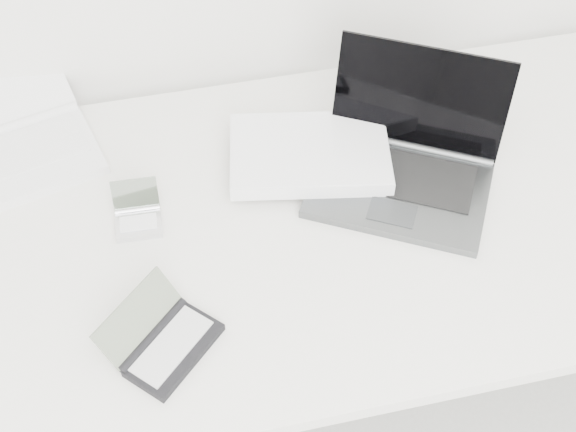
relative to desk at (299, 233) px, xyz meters
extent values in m
cube|color=white|center=(0.00, 0.00, 0.03)|extent=(1.60, 0.80, 0.03)
cylinder|color=silver|center=(0.75, 0.35, -0.33)|extent=(0.04, 0.04, 0.70)
cube|color=#515456|center=(0.20, 0.02, 0.06)|extent=(0.40, 0.36, 0.02)
cube|color=black|center=(0.21, 0.04, 0.07)|extent=(0.30, 0.24, 0.00)
cube|color=black|center=(0.27, 0.14, 0.16)|extent=(0.32, 0.22, 0.20)
cylinder|color=#515456|center=(0.26, 0.12, 0.06)|extent=(0.29, 0.18, 0.02)
cube|color=#37393C|center=(0.17, -0.04, 0.06)|extent=(0.10, 0.09, 0.00)
cube|color=white|center=(0.05, 0.13, 0.08)|extent=(0.34, 0.26, 0.03)
cube|color=white|center=(0.05, 0.13, 0.10)|extent=(0.33, 0.25, 0.00)
cube|color=white|center=(-0.50, 0.25, 0.06)|extent=(0.32, 0.26, 0.02)
cube|color=silver|center=(-0.50, 0.27, 0.07)|extent=(0.27, 0.18, 0.00)
cylinder|color=white|center=(-0.52, 0.34, 0.07)|extent=(0.27, 0.09, 0.02)
cube|color=silver|center=(-0.29, 0.04, 0.05)|extent=(0.09, 0.07, 0.01)
cube|color=silver|center=(-0.29, 0.04, 0.06)|extent=(0.07, 0.04, 0.00)
cube|color=gray|center=(-0.29, 0.09, 0.08)|extent=(0.09, 0.04, 0.06)
cylinder|color=silver|center=(-0.29, 0.07, 0.06)|extent=(0.08, 0.02, 0.01)
cube|color=black|center=(-0.26, -0.23, 0.05)|extent=(0.18, 0.17, 0.02)
cube|color=#ADADAD|center=(-0.27, -0.23, 0.06)|extent=(0.15, 0.14, 0.00)
cube|color=slate|center=(-0.31, -0.18, 0.09)|extent=(0.15, 0.15, 0.06)
cylinder|color=black|center=(-0.29, -0.20, 0.06)|extent=(0.13, 0.12, 0.02)
camera|label=1|loc=(-0.23, -0.92, 1.20)|focal=50.00mm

